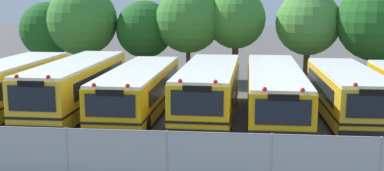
{
  "coord_description": "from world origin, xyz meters",
  "views": [
    {
      "loc": [
        1.67,
        -23.18,
        5.82
      ],
      "look_at": [
        -0.74,
        0.0,
        1.6
      ],
      "focal_mm": 45.69,
      "sensor_mm": 36.0,
      "label": 1
    }
  ],
  "objects_px": {
    "tree_1": "(81,20)",
    "school_bus_3": "(209,89)",
    "school_bus_1": "(76,85)",
    "tree_6": "(375,21)",
    "school_bus_2": "(139,90)",
    "tree_5": "(307,24)",
    "school_bus_0": "(10,86)",
    "tree_4": "(234,20)",
    "traffic_cone": "(12,163)",
    "school_bus_5": "(347,92)",
    "school_bus_4": "(274,92)",
    "tree_0": "(49,30)",
    "tree_2": "(143,30)",
    "tree_3": "(190,21)"
  },
  "relations": [
    {
      "from": "school_bus_0",
      "to": "school_bus_3",
      "type": "relative_size",
      "value": 0.98
    },
    {
      "from": "school_bus_2",
      "to": "tree_5",
      "type": "relative_size",
      "value": 1.64
    },
    {
      "from": "tree_0",
      "to": "tree_3",
      "type": "relative_size",
      "value": 0.84
    },
    {
      "from": "tree_1",
      "to": "tree_3",
      "type": "relative_size",
      "value": 1.02
    },
    {
      "from": "school_bus_3",
      "to": "tree_1",
      "type": "relative_size",
      "value": 1.5
    },
    {
      "from": "school_bus_3",
      "to": "school_bus_5",
      "type": "height_order",
      "value": "school_bus_3"
    },
    {
      "from": "tree_5",
      "to": "tree_0",
      "type": "bearing_deg",
      "value": 177.33
    },
    {
      "from": "tree_1",
      "to": "tree_5",
      "type": "relative_size",
      "value": 1.05
    },
    {
      "from": "tree_1",
      "to": "tree_4",
      "type": "xyz_separation_m",
      "value": [
        10.78,
        0.22,
        0.06
      ]
    },
    {
      "from": "tree_6",
      "to": "school_bus_0",
      "type": "bearing_deg",
      "value": -154.63
    },
    {
      "from": "school_bus_2",
      "to": "tree_5",
      "type": "xyz_separation_m",
      "value": [
        9.3,
        10.45,
        2.7
      ]
    },
    {
      "from": "school_bus_1",
      "to": "tree_6",
      "type": "xyz_separation_m",
      "value": [
        16.72,
        9.16,
        2.84
      ]
    },
    {
      "from": "school_bus_5",
      "to": "traffic_cone",
      "type": "relative_size",
      "value": 17.18
    },
    {
      "from": "tree_0",
      "to": "school_bus_0",
      "type": "bearing_deg",
      "value": -77.88
    },
    {
      "from": "tree_2",
      "to": "tree_4",
      "type": "xyz_separation_m",
      "value": [
        6.42,
        -0.2,
        0.73
      ]
    },
    {
      "from": "school_bus_1",
      "to": "tree_5",
      "type": "height_order",
      "value": "tree_5"
    },
    {
      "from": "school_bus_0",
      "to": "school_bus_2",
      "type": "distance_m",
      "value": 6.56
    },
    {
      "from": "tree_0",
      "to": "tree_3",
      "type": "distance_m",
      "value": 10.47
    },
    {
      "from": "tree_6",
      "to": "traffic_cone",
      "type": "relative_size",
      "value": 12.74
    },
    {
      "from": "school_bus_4",
      "to": "tree_2",
      "type": "height_order",
      "value": "tree_2"
    },
    {
      "from": "tree_2",
      "to": "school_bus_4",
      "type": "bearing_deg",
      "value": -52.19
    },
    {
      "from": "school_bus_2",
      "to": "traffic_cone",
      "type": "height_order",
      "value": "school_bus_2"
    },
    {
      "from": "tree_0",
      "to": "tree_5",
      "type": "relative_size",
      "value": 0.87
    },
    {
      "from": "tree_3",
      "to": "traffic_cone",
      "type": "xyz_separation_m",
      "value": [
        -4.12,
        -18.44,
        -3.96
      ]
    },
    {
      "from": "school_bus_0",
      "to": "school_bus_4",
      "type": "relative_size",
      "value": 0.83
    },
    {
      "from": "school_bus_0",
      "to": "tree_1",
      "type": "bearing_deg",
      "value": -89.68
    },
    {
      "from": "school_bus_0",
      "to": "tree_0",
      "type": "bearing_deg",
      "value": -76.51
    },
    {
      "from": "school_bus_4",
      "to": "school_bus_2",
      "type": "bearing_deg",
      "value": 0.49
    },
    {
      "from": "school_bus_0",
      "to": "traffic_cone",
      "type": "bearing_deg",
      "value": 117.35
    },
    {
      "from": "school_bus_3",
      "to": "tree_0",
      "type": "relative_size",
      "value": 1.81
    },
    {
      "from": "school_bus_0",
      "to": "school_bus_1",
      "type": "relative_size",
      "value": 0.94
    },
    {
      "from": "tree_1",
      "to": "school_bus_3",
      "type": "bearing_deg",
      "value": -47.07
    },
    {
      "from": "school_bus_2",
      "to": "school_bus_4",
      "type": "bearing_deg",
      "value": -179.28
    },
    {
      "from": "tree_0",
      "to": "tree_5",
      "type": "height_order",
      "value": "tree_5"
    },
    {
      "from": "school_bus_4",
      "to": "tree_2",
      "type": "distance_m",
      "value": 14.18
    },
    {
      "from": "school_bus_3",
      "to": "school_bus_0",
      "type": "bearing_deg",
      "value": 3.07
    },
    {
      "from": "school_bus_5",
      "to": "school_bus_2",
      "type": "bearing_deg",
      "value": 0.49
    },
    {
      "from": "tree_5",
      "to": "tree_6",
      "type": "bearing_deg",
      "value": -14.77
    },
    {
      "from": "school_bus_4",
      "to": "traffic_cone",
      "type": "height_order",
      "value": "school_bus_4"
    },
    {
      "from": "school_bus_0",
      "to": "school_bus_1",
      "type": "xyz_separation_m",
      "value": [
        3.31,
        0.34,
        0.01
      ]
    },
    {
      "from": "school_bus_2",
      "to": "tree_6",
      "type": "height_order",
      "value": "tree_6"
    },
    {
      "from": "school_bus_2",
      "to": "tree_1",
      "type": "xyz_separation_m",
      "value": [
        -6.36,
        10.64,
        2.88
      ]
    },
    {
      "from": "school_bus_0",
      "to": "tree_3",
      "type": "height_order",
      "value": "tree_3"
    },
    {
      "from": "tree_4",
      "to": "traffic_cone",
      "type": "xyz_separation_m",
      "value": [
        -7.15,
        -18.88,
        -4.0
      ]
    },
    {
      "from": "school_bus_0",
      "to": "tree_2",
      "type": "height_order",
      "value": "tree_2"
    },
    {
      "from": "school_bus_3",
      "to": "tree_2",
      "type": "height_order",
      "value": "tree_2"
    },
    {
      "from": "school_bus_5",
      "to": "tree_6",
      "type": "xyz_separation_m",
      "value": [
        3.48,
        9.13,
        2.94
      ]
    },
    {
      "from": "school_bus_0",
      "to": "school_bus_2",
      "type": "bearing_deg",
      "value": -177.24
    },
    {
      "from": "school_bus_1",
      "to": "tree_2",
      "type": "xyz_separation_m",
      "value": [
        1.24,
        10.88,
        2.08
      ]
    },
    {
      "from": "school_bus_4",
      "to": "tree_6",
      "type": "distance_m",
      "value": 11.98
    }
  ]
}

